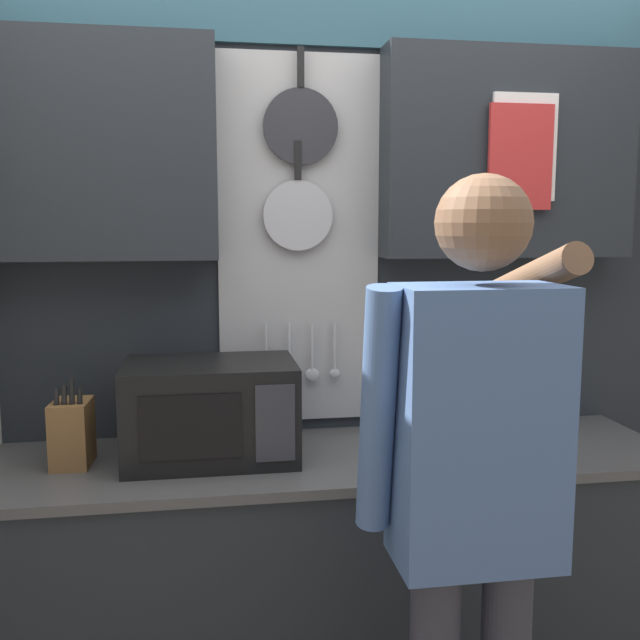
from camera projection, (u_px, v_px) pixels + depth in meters
The scene contains 6 objects.
base_cabinet_counter at pixel (337, 591), 2.34m from camera, with size 2.18×0.60×0.93m.
back_wall_unit at pixel (327, 261), 2.46m from camera, with size 2.75×0.23×2.49m.
microwave at pixel (211, 411), 2.22m from camera, with size 0.53×0.35×0.31m.
knife_block at pixel (72, 433), 2.16m from camera, with size 0.12×0.16×0.28m.
utensil_crock at pixel (456, 420), 2.36m from camera, with size 0.12×0.12×0.33m.
person at pixel (474, 480), 1.67m from camera, with size 0.54×0.68×1.77m.
Camera 1 is at (-0.41, -2.16, 1.66)m, focal length 40.00 mm.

